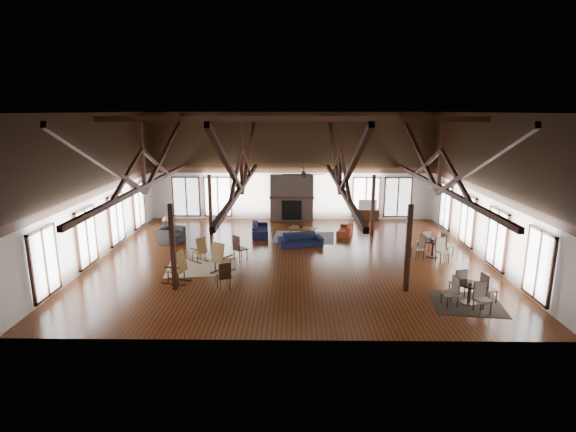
{
  "coord_description": "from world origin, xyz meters",
  "views": [
    {
      "loc": [
        0.13,
        -18.08,
        6.09
      ],
      "look_at": [
        -0.13,
        1.0,
        1.58
      ],
      "focal_mm": 28.0,
      "sensor_mm": 36.0,
      "label": 1
    }
  ],
  "objects_px": {
    "sofa_navy_left": "(260,229)",
    "armchair": "(171,235)",
    "sofa_orange": "(345,230)",
    "tv_console": "(367,215)",
    "coffee_table": "(302,229)",
    "sofa_navy_front": "(301,240)",
    "cafe_table_near": "(470,290)",
    "cafe_table_far": "(433,246)"
  },
  "relations": [
    {
      "from": "armchair",
      "to": "sofa_navy_left",
      "type": "bearing_deg",
      "value": -50.83
    },
    {
      "from": "sofa_orange",
      "to": "tv_console",
      "type": "distance_m",
      "value": 3.45
    },
    {
      "from": "sofa_navy_left",
      "to": "cafe_table_near",
      "type": "bearing_deg",
      "value": -142.2
    },
    {
      "from": "sofa_navy_front",
      "to": "armchair",
      "type": "height_order",
      "value": "armchair"
    },
    {
      "from": "sofa_navy_front",
      "to": "cafe_table_near",
      "type": "height_order",
      "value": "cafe_table_near"
    },
    {
      "from": "sofa_navy_front",
      "to": "tv_console",
      "type": "distance_m",
      "value": 6.34
    },
    {
      "from": "armchair",
      "to": "coffee_table",
      "type": "bearing_deg",
      "value": -61.48
    },
    {
      "from": "sofa_navy_front",
      "to": "sofa_orange",
      "type": "distance_m",
      "value": 3.0
    },
    {
      "from": "sofa_navy_left",
      "to": "armchair",
      "type": "xyz_separation_m",
      "value": [
        -4.09,
        -1.45,
        0.07
      ]
    },
    {
      "from": "sofa_navy_front",
      "to": "sofa_navy_left",
      "type": "height_order",
      "value": "sofa_navy_left"
    },
    {
      "from": "sofa_navy_front",
      "to": "sofa_navy_left",
      "type": "xyz_separation_m",
      "value": [
        -2.0,
        1.87,
        0.0
      ]
    },
    {
      "from": "sofa_orange",
      "to": "armchair",
      "type": "bearing_deg",
      "value": -66.11
    },
    {
      "from": "tv_console",
      "to": "armchair",
      "type": "bearing_deg",
      "value": -155.16
    },
    {
      "from": "cafe_table_far",
      "to": "sofa_navy_left",
      "type": "bearing_deg",
      "value": 156.14
    },
    {
      "from": "coffee_table",
      "to": "cafe_table_far",
      "type": "bearing_deg",
      "value": -6.93
    },
    {
      "from": "tv_console",
      "to": "cafe_table_near",
      "type": "bearing_deg",
      "value": -82.54
    },
    {
      "from": "sofa_orange",
      "to": "coffee_table",
      "type": "height_order",
      "value": "coffee_table"
    },
    {
      "from": "sofa_orange",
      "to": "tv_console",
      "type": "height_order",
      "value": "tv_console"
    },
    {
      "from": "cafe_table_far",
      "to": "sofa_navy_front",
      "type": "bearing_deg",
      "value": 165.11
    },
    {
      "from": "sofa_navy_left",
      "to": "sofa_orange",
      "type": "bearing_deg",
      "value": -92.89
    },
    {
      "from": "sofa_navy_front",
      "to": "tv_console",
      "type": "relative_size",
      "value": 1.62
    },
    {
      "from": "cafe_table_near",
      "to": "cafe_table_far",
      "type": "xyz_separation_m",
      "value": [
        0.25,
        4.78,
        0.01
      ]
    },
    {
      "from": "sofa_orange",
      "to": "coffee_table",
      "type": "relative_size",
      "value": 1.17
    },
    {
      "from": "sofa_navy_left",
      "to": "cafe_table_far",
      "type": "relative_size",
      "value": 1.04
    },
    {
      "from": "cafe_table_far",
      "to": "sofa_orange",
      "type": "bearing_deg",
      "value": 133.97
    },
    {
      "from": "sofa_navy_left",
      "to": "tv_console",
      "type": "xyz_separation_m",
      "value": [
        5.86,
        3.16,
        0.01
      ]
    },
    {
      "from": "cafe_table_near",
      "to": "tv_console",
      "type": "bearing_deg",
      "value": 97.46
    },
    {
      "from": "sofa_navy_front",
      "to": "tv_console",
      "type": "height_order",
      "value": "tv_console"
    },
    {
      "from": "sofa_orange",
      "to": "armchair",
      "type": "distance_m",
      "value": 8.5
    },
    {
      "from": "sofa_orange",
      "to": "coffee_table",
      "type": "xyz_separation_m",
      "value": [
        -2.15,
        -0.58,
        0.19
      ]
    },
    {
      "from": "cafe_table_far",
      "to": "tv_console",
      "type": "distance_m",
      "value": 6.74
    },
    {
      "from": "sofa_navy_front",
      "to": "coffee_table",
      "type": "xyz_separation_m",
      "value": [
        0.11,
        1.39,
        0.15
      ]
    },
    {
      "from": "sofa_navy_front",
      "to": "tv_console",
      "type": "bearing_deg",
      "value": 39.33
    },
    {
      "from": "sofa_orange",
      "to": "coffee_table",
      "type": "distance_m",
      "value": 2.23
    },
    {
      "from": "coffee_table",
      "to": "tv_console",
      "type": "xyz_separation_m",
      "value": [
        3.75,
        3.64,
        -0.13
      ]
    },
    {
      "from": "sofa_orange",
      "to": "cafe_table_far",
      "type": "distance_m",
      "value": 4.81
    },
    {
      "from": "cafe_table_near",
      "to": "armchair",
      "type": "bearing_deg",
      "value": 149.67
    },
    {
      "from": "coffee_table",
      "to": "armchair",
      "type": "relative_size",
      "value": 1.3
    },
    {
      "from": "sofa_navy_front",
      "to": "coffee_table",
      "type": "distance_m",
      "value": 1.4
    },
    {
      "from": "coffee_table",
      "to": "tv_console",
      "type": "bearing_deg",
      "value": 64.89
    },
    {
      "from": "sofa_navy_left",
      "to": "tv_console",
      "type": "height_order",
      "value": "tv_console"
    },
    {
      "from": "cafe_table_near",
      "to": "tv_console",
      "type": "height_order",
      "value": "cafe_table_near"
    }
  ]
}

